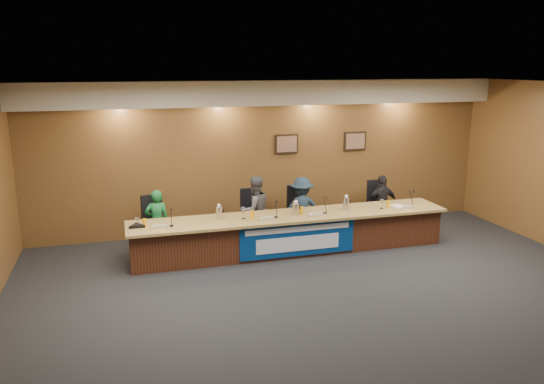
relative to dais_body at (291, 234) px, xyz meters
The scene contains 40 objects.
floor 2.43m from the dais_body, 90.00° to the right, with size 10.00×10.00×0.00m, color black.
ceiling 3.73m from the dais_body, 90.00° to the right, with size 10.00×8.00×0.04m, color silver.
wall_back 2.03m from the dais_body, 90.00° to the left, with size 10.00×0.04×3.20m, color brown.
soffit 2.93m from the dais_body, 90.00° to the left, with size 10.00×0.50×0.50m, color beige.
dais_body is the anchor object (origin of this frame).
dais_top 0.38m from the dais_body, 90.00° to the right, with size 6.10×0.95×0.05m, color olive.
banner 0.42m from the dais_body, 90.00° to the right, with size 2.20×0.02×0.65m, color navy.
banner_text_upper 0.49m from the dais_body, 90.00° to the right, with size 2.00×0.01×0.10m, color silver.
banner_text_lower 0.43m from the dais_body, 90.00° to the right, with size 1.60×0.01×0.28m, color silver.
wall_photo_left 2.21m from the dais_body, 75.71° to the left, with size 0.52×0.04×0.42m, color black.
wall_photo_right 2.95m from the dais_body, 38.13° to the left, with size 0.52×0.04×0.42m, color black.
panelist_a 2.55m from the dais_body, 164.85° to the left, with size 0.45×0.29×1.23m, color #155F2C.
panelist_b 0.92m from the dais_body, 129.11° to the left, with size 0.67×0.52×1.38m, color #49494E.
panelist_c 0.85m from the dais_body, 56.29° to the left, with size 0.84×0.48×1.30m, color #192A3C.
panelist_d 2.37m from the dais_body, 16.40° to the left, with size 0.72×0.30×1.24m, color black.
office_chair_a 2.57m from the dais_body, 162.69° to the left, with size 0.48×0.48×0.08m, color black.
office_chair_b 0.94m from the dais_body, 125.24° to the left, with size 0.48×0.48×0.08m, color black.
office_chair_c 0.89m from the dais_body, 59.89° to the left, with size 0.48×0.48×0.08m, color black.
office_chair_d 2.39m from the dais_body, 18.71° to the left, with size 0.48×0.48×0.08m, color black.
nameplate_a 2.52m from the dais_body, behind, with size 0.24×0.06×0.09m, color white.
microphone_a 2.30m from the dais_body, behind, with size 0.07×0.07×0.02m, color black.
juice_glass_a 2.76m from the dais_body, behind, with size 0.06×0.06×0.15m, color #FC9F00.
water_glass_a 2.88m from the dais_body, behind, with size 0.08×0.08×0.18m, color silver.
nameplate_b 0.76m from the dais_body, 151.03° to the right, with size 0.24×0.06×0.09m, color white.
microphone_b 0.56m from the dais_body, 158.04° to the right, with size 0.07×0.07×0.02m, color black.
juice_glass_b 0.92m from the dais_body, behind, with size 0.06×0.06×0.15m, color #FC9F00.
water_glass_b 1.06m from the dais_body, behind, with size 0.08×0.08×0.18m, color silver.
nameplate_c 0.67m from the dais_body, 36.95° to the right, with size 0.24×0.06×0.09m, color white.
microphone_c 0.76m from the dais_body, 11.33° to the right, with size 0.07×0.07×0.02m, color black.
juice_glass_c 0.51m from the dais_body, 21.35° to the right, with size 0.06×0.06×0.15m, color #FC9F00.
water_glass_c 0.50m from the dais_body, 55.61° to the right, with size 0.08×0.08×0.18m, color silver.
nameplate_d 2.35m from the dais_body, ahead, with size 0.24×0.06×0.09m, color white.
microphone_d 2.50m from the dais_body, ahead, with size 0.07×0.07×0.02m, color black.
juice_glass_d 2.04m from the dais_body, ahead, with size 0.06×0.06×0.15m, color #FC9F00.
water_glass_d 1.90m from the dais_body, ahead, with size 0.08×0.08×0.18m, color silver.
carafe_left 1.47m from the dais_body, behind, with size 0.12×0.12×0.23m, color silver.
carafe_mid 0.52m from the dais_body, 41.69° to the right, with size 0.13×0.13×0.22m, color silver.
carafe_right 1.23m from the dais_body, ahead, with size 0.12×0.12×0.25m, color silver.
speakerphone 2.88m from the dais_body, behind, with size 0.32×0.32×0.05m, color black.
paper_stack 2.28m from the dais_body, ahead, with size 0.22×0.30×0.01m, color white.
Camera 1 is at (-3.03, -6.79, 3.51)m, focal length 35.00 mm.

